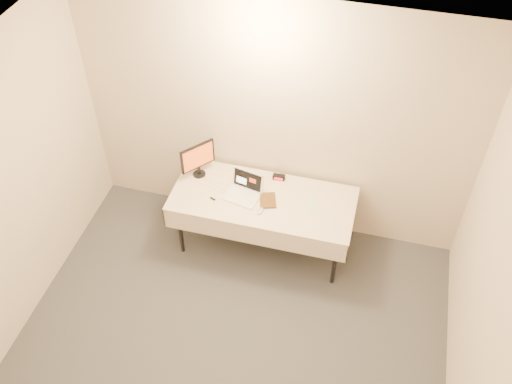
% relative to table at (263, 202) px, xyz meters
% --- Properties ---
extents(back_wall, '(4.00, 0.10, 2.70)m').
position_rel_table_xyz_m(back_wall, '(0.00, 0.45, 0.67)').
color(back_wall, beige).
rests_on(back_wall, ground).
extents(table, '(1.86, 0.81, 0.74)m').
position_rel_table_xyz_m(table, '(0.00, 0.00, 0.00)').
color(table, black).
rests_on(table, ground).
extents(laptop, '(0.39, 0.35, 0.24)m').
position_rel_table_xyz_m(laptop, '(-0.20, 0.01, 0.12)').
color(laptop, white).
rests_on(laptop, table).
extents(monitor, '(0.26, 0.31, 0.40)m').
position_rel_table_xyz_m(monitor, '(-0.74, 0.17, 0.30)').
color(monitor, black).
rests_on(monitor, table).
extents(book, '(0.16, 0.07, 0.21)m').
position_rel_table_xyz_m(book, '(-0.02, -0.05, 0.17)').
color(book, brown).
rests_on(book, table).
extents(alarm_clock, '(0.13, 0.06, 0.05)m').
position_rel_table_xyz_m(alarm_clock, '(0.09, 0.31, 0.09)').
color(alarm_clock, black).
rests_on(alarm_clock, table).
extents(clicker, '(0.07, 0.11, 0.03)m').
position_rel_table_xyz_m(clicker, '(0.02, -0.19, 0.07)').
color(clicker, silver).
rests_on(clicker, table).
extents(paper_form, '(0.11, 0.25, 0.00)m').
position_rel_table_xyz_m(paper_form, '(0.50, 0.04, 0.06)').
color(paper_form, '#B9DCAF').
rests_on(paper_form, table).
extents(usb_dongle, '(0.06, 0.04, 0.01)m').
position_rel_table_xyz_m(usb_dongle, '(-0.49, -0.14, 0.07)').
color(usb_dongle, black).
rests_on(usb_dongle, table).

